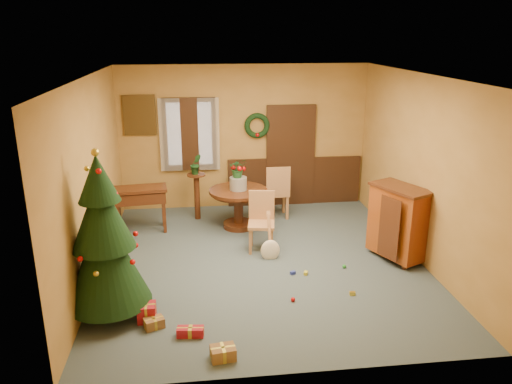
{
  "coord_description": "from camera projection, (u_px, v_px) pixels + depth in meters",
  "views": [
    {
      "loc": [
        -0.97,
        -7.17,
        3.51
      ],
      "look_at": [
        -0.05,
        0.4,
        1.04
      ],
      "focal_mm": 35.0,
      "sensor_mm": 36.0,
      "label": 1
    }
  ],
  "objects": [
    {
      "name": "guitar",
      "position": [
        270.0,
        238.0,
        7.95
      ],
      "size": [
        0.43,
        0.54,
        0.72
      ],
      "primitive_type": null,
      "rotation": [
        -0.49,
        0.0,
        0.28
      ],
      "color": "white",
      "rests_on": "floor"
    },
    {
      "name": "gift_c",
      "position": [
        154.0,
        323.0,
        6.18
      ],
      "size": [
        0.28,
        0.24,
        0.13
      ],
      "color": "brown",
      "rests_on": "floor"
    },
    {
      "name": "sideboard",
      "position": [
        398.0,
        221.0,
        7.87
      ],
      "size": [
        0.85,
        1.07,
        1.22
      ],
      "color": "#611A0B",
      "rests_on": "floor"
    },
    {
      "name": "gift_a",
      "position": [
        223.0,
        353.0,
        5.59
      ],
      "size": [
        0.3,
        0.24,
        0.15
      ],
      "color": "brown",
      "rests_on": "floor"
    },
    {
      "name": "dining_table",
      "position": [
        238.0,
        201.0,
        9.2
      ],
      "size": [
        1.08,
        1.08,
        0.74
      ],
      "color": "black",
      "rests_on": "floor"
    },
    {
      "name": "gift_d",
      "position": [
        190.0,
        332.0,
        6.01
      ],
      "size": [
        0.33,
        0.17,
        0.12
      ],
      "color": "maroon",
      "rests_on": "floor"
    },
    {
      "name": "centerpiece_plant",
      "position": [
        238.0,
        168.0,
        9.0
      ],
      "size": [
        0.32,
        0.28,
        0.36
      ],
      "primitive_type": "imported",
      "color": "#1E4C23",
      "rests_on": "urn"
    },
    {
      "name": "toy_e",
      "position": [
        352.0,
        293.0,
        6.95
      ],
      "size": [
        0.08,
        0.06,
        0.05
      ],
      "primitive_type": "cube",
      "rotation": [
        0.0,
        0.0,
        -0.1
      ],
      "color": "gold",
      "rests_on": "floor"
    },
    {
      "name": "toy_b",
      "position": [
        344.0,
        266.0,
        7.73
      ],
      "size": [
        0.06,
        0.06,
        0.06
      ],
      "primitive_type": "sphere",
      "color": "green",
      "rests_on": "floor"
    },
    {
      "name": "toy_c",
      "position": [
        306.0,
        273.0,
        7.53
      ],
      "size": [
        0.08,
        0.09,
        0.05
      ],
      "primitive_type": "cube",
      "rotation": [
        0.0,
        0.0,
        1.1
      ],
      "color": "gold",
      "rests_on": "floor"
    },
    {
      "name": "chair_far",
      "position": [
        277.0,
        190.0,
        9.65
      ],
      "size": [
        0.46,
        0.46,
        1.06
      ],
      "color": "#A17040",
      "rests_on": "floor"
    },
    {
      "name": "room_envelope",
      "position": [
        255.0,
        154.0,
        10.2
      ],
      "size": [
        5.5,
        5.5,
        5.5
      ],
      "color": "#3C4E57",
      "rests_on": "ground"
    },
    {
      "name": "christmas_tree",
      "position": [
        104.0,
        240.0,
        6.16
      ],
      "size": [
        1.07,
        1.07,
        2.21
      ],
      "color": "#382111",
      "rests_on": "floor"
    },
    {
      "name": "urn",
      "position": [
        238.0,
        183.0,
        9.1
      ],
      "size": [
        0.32,
        0.32,
        0.23
      ],
      "primitive_type": "cylinder",
      "color": "slate",
      "rests_on": "dining_table"
    },
    {
      "name": "plant_stand",
      "position": [
        197.0,
        191.0,
        9.62
      ],
      "size": [
        0.35,
        0.35,
        0.91
      ],
      "color": "black",
      "rests_on": "floor"
    },
    {
      "name": "gift_b",
      "position": [
        147.0,
        312.0,
        6.31
      ],
      "size": [
        0.23,
        0.23,
        0.23
      ],
      "color": "maroon",
      "rests_on": "floor"
    },
    {
      "name": "stand_plant",
      "position": [
        196.0,
        164.0,
        9.45
      ],
      "size": [
        0.26,
        0.23,
        0.39
      ],
      "primitive_type": "imported",
      "rotation": [
        0.0,
        0.0,
        0.27
      ],
      "color": "#19471E",
      "rests_on": "plant_stand"
    },
    {
      "name": "writing_desk",
      "position": [
        141.0,
        198.0,
        8.99
      ],
      "size": [
        0.99,
        0.57,
        0.84
      ],
      "color": "black",
      "rests_on": "floor"
    },
    {
      "name": "toy_a",
      "position": [
        293.0,
        273.0,
        7.54
      ],
      "size": [
        0.09,
        0.08,
        0.05
      ],
      "primitive_type": "cube",
      "rotation": [
        0.0,
        0.0,
        0.45
      ],
      "color": "#2434A0",
      "rests_on": "floor"
    },
    {
      "name": "chair_near",
      "position": [
        261.0,
        219.0,
        8.29
      ],
      "size": [
        0.49,
        0.49,
        0.99
      ],
      "color": "#A17040",
      "rests_on": "floor"
    },
    {
      "name": "toy_d",
      "position": [
        293.0,
        299.0,
        6.78
      ],
      "size": [
        0.06,
        0.06,
        0.06
      ],
      "primitive_type": "sphere",
      "color": "red",
      "rests_on": "floor"
    }
  ]
}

